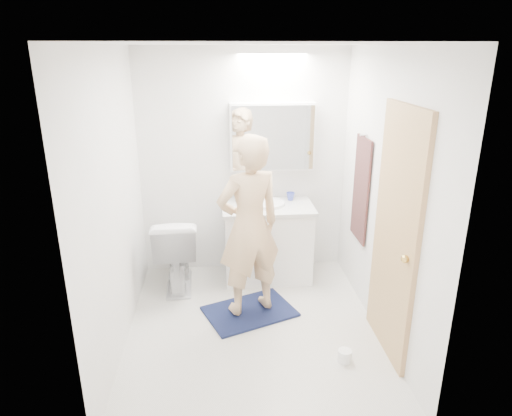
{
  "coord_description": "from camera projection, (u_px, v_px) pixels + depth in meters",
  "views": [
    {
      "loc": [
        -0.27,
        -3.48,
        2.37
      ],
      "look_at": [
        0.05,
        0.25,
        1.05
      ],
      "focal_mm": 31.91,
      "sensor_mm": 36.0,
      "label": 1
    }
  ],
  "objects": [
    {
      "name": "wall_front",
      "position": [
        270.0,
        272.0,
        2.51
      ],
      "size": [
        2.5,
        0.0,
        2.5
      ],
      "primitive_type": "plane",
      "rotation": [
        -1.57,
        0.0,
        0.0
      ],
      "color": "white",
      "rests_on": "floor"
    },
    {
      "name": "towel_hook",
      "position": [
        364.0,
        135.0,
        4.15
      ],
      "size": [
        0.07,
        0.02,
        0.02
      ],
      "primitive_type": "cylinder",
      "rotation": [
        0.0,
        1.57,
        0.0
      ],
      "color": "silver",
      "rests_on": "wall_right"
    },
    {
      "name": "person",
      "position": [
        249.0,
        227.0,
        4.02
      ],
      "size": [
        0.71,
        0.59,
        1.66
      ],
      "primitive_type": "imported",
      "rotation": [
        0.0,
        0.0,
        3.53
      ],
      "color": "#D8AF81",
      "rests_on": "bath_rug"
    },
    {
      "name": "door",
      "position": [
        395.0,
        236.0,
        3.51
      ],
      "size": [
        0.04,
        0.8,
        2.0
      ],
      "primitive_type": "cube",
      "color": "tan",
      "rests_on": "wall_right"
    },
    {
      "name": "wall_left",
      "position": [
        114.0,
        205.0,
        3.6
      ],
      "size": [
        0.0,
        2.5,
        2.5
      ],
      "primitive_type": "plane",
      "rotation": [
        1.57,
        0.0,
        1.57
      ],
      "color": "white",
      "rests_on": "floor"
    },
    {
      "name": "countertop",
      "position": [
        268.0,
        207.0,
        4.74
      ],
      "size": [
        0.95,
        0.58,
        0.04
      ],
      "primitive_type": "cube",
      "color": "silver",
      "rests_on": "vanity_cabinet"
    },
    {
      "name": "bath_rug",
      "position": [
        250.0,
        311.0,
        4.31
      ],
      "size": [
        0.95,
        0.81,
        0.02
      ],
      "primitive_type": "cube",
      "rotation": [
        0.0,
        0.0,
        0.38
      ],
      "color": "#151A41",
      "rests_on": "floor"
    },
    {
      "name": "toothbrush_cup",
      "position": [
        290.0,
        196.0,
        4.89
      ],
      "size": [
        0.11,
        0.11,
        0.09
      ],
      "primitive_type": "imported",
      "rotation": [
        0.0,
        0.0,
        0.3
      ],
      "color": "#3E4DBA",
      "rests_on": "countertop"
    },
    {
      "name": "door_knob",
      "position": [
        405.0,
        259.0,
        3.24
      ],
      "size": [
        0.06,
        0.06,
        0.06
      ],
      "primitive_type": "sphere",
      "color": "gold",
      "rests_on": "door"
    },
    {
      "name": "wall_right",
      "position": [
        384.0,
        197.0,
        3.77
      ],
      "size": [
        0.0,
        2.5,
        2.5
      ],
      "primitive_type": "plane",
      "rotation": [
        1.57,
        0.0,
        -1.57
      ],
      "color": "white",
      "rests_on": "floor"
    },
    {
      "name": "soap_bottle_a",
      "position": [
        239.0,
        193.0,
        4.82
      ],
      "size": [
        0.11,
        0.11,
        0.21
      ],
      "primitive_type": "imported",
      "rotation": [
        0.0,
        0.0,
        0.45
      ],
      "color": "#C9B582",
      "rests_on": "countertop"
    },
    {
      "name": "medicine_cabinet",
      "position": [
        272.0,
        137.0,
        4.71
      ],
      "size": [
        0.88,
        0.14,
        0.7
      ],
      "primitive_type": "cube",
      "color": "white",
      "rests_on": "wall_back"
    },
    {
      "name": "sink_basin",
      "position": [
        268.0,
        203.0,
        4.76
      ],
      "size": [
        0.36,
        0.36,
        0.03
      ],
      "primitive_type": "cylinder",
      "color": "white",
      "rests_on": "countertop"
    },
    {
      "name": "wall_back",
      "position": [
        243.0,
        164.0,
        4.86
      ],
      "size": [
        2.5,
        0.0,
        2.5
      ],
      "primitive_type": "plane",
      "rotation": [
        1.57,
        0.0,
        0.0
      ],
      "color": "white",
      "rests_on": "floor"
    },
    {
      "name": "faucet",
      "position": [
        266.0,
        192.0,
        4.92
      ],
      "size": [
        0.02,
        0.02,
        0.16
      ],
      "primitive_type": "cylinder",
      "color": "silver",
      "rests_on": "countertop"
    },
    {
      "name": "toilet",
      "position": [
        176.0,
        251.0,
        4.69
      ],
      "size": [
        0.47,
        0.79,
        0.79
      ],
      "primitive_type": "imported",
      "rotation": [
        0.0,
        0.0,
        3.18
      ],
      "color": "white",
      "rests_on": "floor"
    },
    {
      "name": "soap_bottle_b",
      "position": [
        245.0,
        193.0,
        4.86
      ],
      "size": [
        0.1,
        0.1,
        0.16
      ],
      "primitive_type": "imported",
      "rotation": [
        0.0,
        0.0,
        -0.6
      ],
      "color": "#5A9CC2",
      "rests_on": "countertop"
    },
    {
      "name": "ceiling",
      "position": [
        252.0,
        44.0,
        3.29
      ],
      "size": [
        2.5,
        2.5,
        0.0
      ],
      "primitive_type": "plane",
      "rotation": [
        3.14,
        0.0,
        0.0
      ],
      "color": "white",
      "rests_on": "floor"
    },
    {
      "name": "vanity_cabinet",
      "position": [
        267.0,
        243.0,
        4.88
      ],
      "size": [
        0.9,
        0.55,
        0.78
      ],
      "primitive_type": "cube",
      "color": "white",
      "rests_on": "floor"
    },
    {
      "name": "towel",
      "position": [
        361.0,
        190.0,
        4.32
      ],
      "size": [
        0.02,
        0.42,
        1.0
      ],
      "primitive_type": "cube",
      "color": "#101E34",
      "rests_on": "wall_right"
    },
    {
      "name": "floor",
      "position": [
        253.0,
        327.0,
        4.08
      ],
      "size": [
        2.5,
        2.5,
        0.0
      ],
      "primitive_type": "plane",
      "color": "silver",
      "rests_on": "ground"
    },
    {
      "name": "mirror_panel",
      "position": [
        273.0,
        138.0,
        4.64
      ],
      "size": [
        0.84,
        0.01,
        0.66
      ],
      "primitive_type": "cube",
      "color": "silver",
      "rests_on": "medicine_cabinet"
    },
    {
      "name": "toilet_paper_roll",
      "position": [
        345.0,
        356.0,
        3.63
      ],
      "size": [
        0.11,
        0.11,
        0.1
      ],
      "primitive_type": "cylinder",
      "color": "white",
      "rests_on": "floor"
    }
  ]
}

